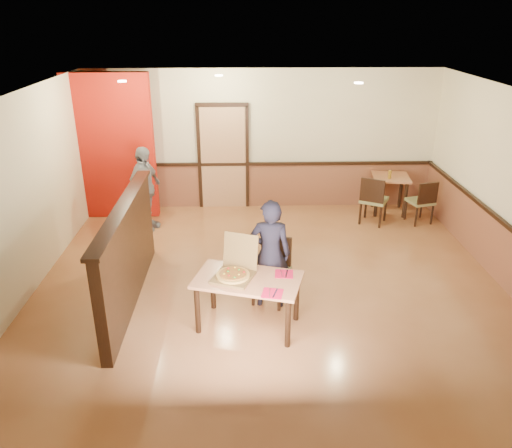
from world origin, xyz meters
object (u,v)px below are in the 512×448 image
Objects in this scene: side_table at (390,185)px; diner at (270,254)px; passerby at (145,189)px; main_table at (248,286)px; pizza_box at (234,272)px; side_chair_right at (423,200)px; condiment at (390,174)px; diner_chair at (273,267)px; side_chair_left at (373,199)px.

side_table is 0.51× the size of diner.
diner is 0.99× the size of passerby.
main_table is 2.19× the size of pizza_box.
pizza_box is (-0.47, -0.47, -0.01)m from diner.
side_chair_right is 4.84m from pizza_box.
pizza_box is (1.69, -3.16, -0.02)m from passerby.
side_chair_right is at bearing -41.21° from condiment.
diner_chair is 5.77× the size of condiment.
pizza_box is at bearing -107.38° from diner_chair.
passerby is 9.79× the size of condiment.
condiment is at bearing -117.25° from side_table.
side_chair_right is at bearing 60.60° from main_table.
passerby reaches higher than pizza_box.
pizza_box is (-0.52, -0.61, 0.26)m from diner_chair.
side_table is at bearing 75.17° from diner_chair.
side_chair_left is 0.61× the size of diner.
passerby reaches higher than diner.
diner is at bearing 75.64° from main_table.
side_chair_right is (0.95, 0.00, -0.04)m from side_chair_left.
pizza_box reaches higher than side_table.
side_chair_left is at bearing -128.31° from side_table.
condiment is at bearing 72.27° from pizza_box.
main_table is at bearing 28.58° from side_chair_right.
side_chair_right is 1.08× the size of side_table.
side_chair_right is 5.35× the size of condiment.
main_table is at bearing 4.81° from pizza_box.
passerby reaches higher than side_table.
pizza_box is at bearing -128.04° from passerby.
side_chair_left is at bearing -131.06° from condiment.
diner_chair reaches higher than side_table.
passerby is (-2.21, 2.55, 0.28)m from diner_chair.
side_table is 4.30m from diner.
main_table is 4.90m from side_table.
main_table is at bearing 82.36° from side_chair_left.
diner_chair is 1.38× the size of pizza_box.
passerby reaches higher than side_chair_right.
diner_chair is 0.59× the size of passerby.
diner_chair is at bearing 80.61° from side_chair_left.
diner reaches higher than pizza_box.
side_chair_left is 1.40× the size of pizza_box.
diner is (-2.60, -3.42, 0.20)m from side_table.
diner_chair is at bearing -127.89° from side_table.
main_table is 0.94× the size of passerby.
main_table is 4.74m from side_chair_right.
diner_chair is 0.60× the size of diner.
passerby reaches higher than diner_chair.
passerby is (-4.77, -0.73, 0.21)m from side_table.
condiment is at bearing -57.25° from side_chair_right.
side_chair_left reaches higher than main_table.
diner_chair is at bearing 77.83° from main_table.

